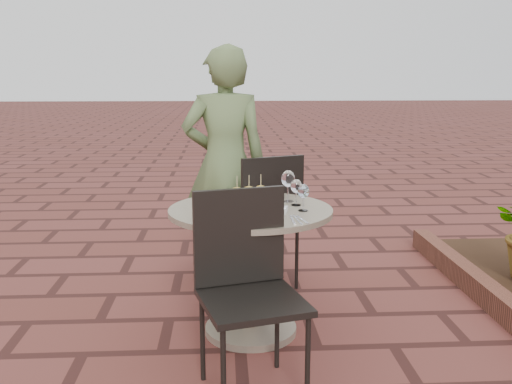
{
  "coord_description": "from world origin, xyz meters",
  "views": [
    {
      "loc": [
        -0.08,
        -2.82,
        1.45
      ],
      "look_at": [
        0.1,
        0.22,
        0.82
      ],
      "focal_mm": 40.0,
      "sensor_mm": 36.0,
      "label": 1
    }
  ],
  "objects": [
    {
      "name": "steel_ramekin",
      "position": [
        -0.15,
        0.4,
        0.75
      ],
      "size": [
        0.07,
        0.07,
        0.05
      ],
      "primitive_type": "cylinder",
      "rotation": [
        0.0,
        0.0,
        -0.08
      ],
      "color": "silver",
      "rests_on": "cafe_table"
    },
    {
      "name": "plate_tuna",
      "position": [
        0.1,
        0.05,
        0.75
      ],
      "size": [
        0.32,
        0.32,
        0.03
      ],
      "rotation": [
        0.0,
        0.0,
        -0.28
      ],
      "color": "white",
      "rests_on": "cafe_table"
    },
    {
      "name": "planter_curb",
      "position": [
        1.6,
        0.3,
        0.07
      ],
      "size": [
        0.12,
        3.0,
        0.15
      ],
      "primitive_type": "cube",
      "color": "brown",
      "rests_on": "ground"
    },
    {
      "name": "ground",
      "position": [
        0.0,
        0.0,
        0.0
      ],
      "size": [
        60.0,
        60.0,
        0.0
      ],
      "primitive_type": "plane",
      "color": "#5A2923",
      "rests_on": "ground"
    },
    {
      "name": "plate_sliders",
      "position": [
        0.06,
        0.27,
        0.77
      ],
      "size": [
        0.34,
        0.34,
        0.17
      ],
      "rotation": [
        0.0,
        0.0,
        0.31
      ],
      "color": "white",
      "rests_on": "cafe_table"
    },
    {
      "name": "chair_far",
      "position": [
        0.2,
        0.9,
        0.55
      ],
      "size": [
        0.57,
        0.57,
        0.93
      ],
      "rotation": [
        0.0,
        0.0,
        3.52
      ],
      "color": "black",
      "rests_on": "ground"
    },
    {
      "name": "chair_near",
      "position": [
        0.02,
        -0.33,
        0.55
      ],
      "size": [
        0.54,
        0.54,
        0.93
      ],
      "rotation": [
        0.0,
        0.0,
        0.26
      ],
      "color": "black",
      "rests_on": "ground"
    },
    {
      "name": "wine_glass_mid",
      "position": [
        0.29,
        0.36,
        0.86
      ],
      "size": [
        0.08,
        0.08,
        0.18
      ],
      "color": "white",
      "rests_on": "cafe_table"
    },
    {
      "name": "plate_salmon",
      "position": [
        0.0,
        0.42,
        0.75
      ],
      "size": [
        0.28,
        0.28,
        0.06
      ],
      "rotation": [
        0.0,
        0.0,
        0.22
      ],
      "color": "white",
      "rests_on": "cafe_table"
    },
    {
      "name": "wine_glass_far",
      "position": [
        0.32,
        0.27,
        0.84
      ],
      "size": [
        0.06,
        0.06,
        0.15
      ],
      "color": "white",
      "rests_on": "cafe_table"
    },
    {
      "name": "cutlery_set",
      "position": [
        0.29,
        -0.06,
        0.73
      ],
      "size": [
        0.12,
        0.21,
        0.0
      ],
      "primitive_type": null,
      "rotation": [
        0.0,
        0.0,
        0.14
      ],
      "color": "silver",
      "rests_on": "cafe_table"
    },
    {
      "name": "wine_glass_right",
      "position": [
        0.35,
        0.14,
        0.83
      ],
      "size": [
        0.06,
        0.06,
        0.15
      ],
      "color": "white",
      "rests_on": "cafe_table"
    },
    {
      "name": "diner",
      "position": [
        -0.07,
        1.19,
        0.83
      ],
      "size": [
        0.63,
        0.44,
        1.65
      ],
      "primitive_type": "imported",
      "rotation": [
        0.0,
        0.0,
        3.22
      ],
      "color": "#4E6035",
      "rests_on": "ground"
    },
    {
      "name": "cafe_table",
      "position": [
        0.07,
        0.22,
        0.48
      ],
      "size": [
        0.9,
        0.9,
        0.73
      ],
      "color": "gray",
      "rests_on": "ground"
    }
  ]
}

